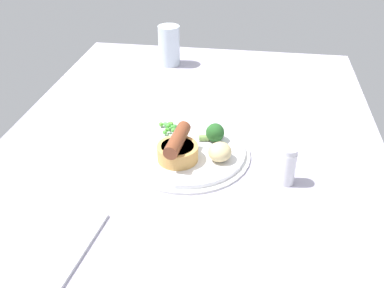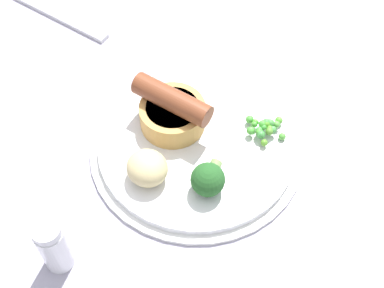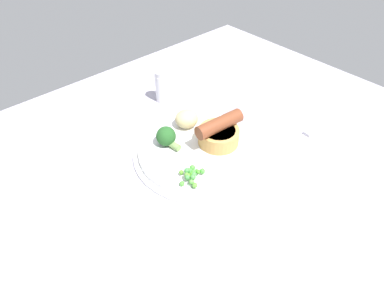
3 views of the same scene
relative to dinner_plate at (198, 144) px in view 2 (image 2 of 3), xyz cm
name	(u,v)px [view 2 (image 2 of 3)]	position (x,y,z in cm)	size (l,w,h in cm)	color
dining_table	(236,172)	(5.20, -0.22, -2.07)	(110.00, 80.00, 3.00)	#9E99AD
dinner_plate	(198,144)	(0.00, 0.00, 0.00)	(25.40, 25.40, 1.40)	silver
sausage_pudding	(172,111)	(-3.77, 0.85, 3.17)	(9.85, 7.80, 5.74)	tan
pea_pile	(265,128)	(6.52, 4.53, 1.84)	(5.26, 4.68, 1.82)	#55982C
broccoli_floret_near	(208,179)	(3.93, -5.32, 2.65)	(3.79, 5.20, 3.79)	#235623
potato_chunk_0	(147,168)	(-2.65, -7.07, 2.59)	(4.45, 4.72, 3.51)	#CCB77F
fork	(57,15)	(-28.60, 11.35, -0.27)	(18.00, 1.60, 0.60)	silver
salt_shaker	(54,246)	(-6.10, -19.44, 3.09)	(3.00, 3.00, 7.39)	silver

